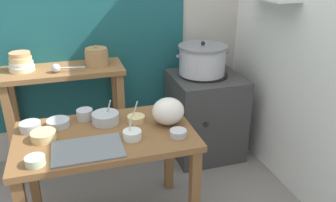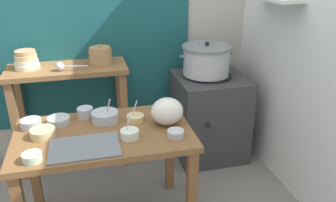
{
  "view_description": "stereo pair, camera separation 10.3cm",
  "coord_description": "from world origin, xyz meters",
  "px_view_note": "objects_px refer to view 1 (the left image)",
  "views": [
    {
      "loc": [
        -0.23,
        -1.93,
        1.76
      ],
      "look_at": [
        0.39,
        0.14,
        0.82
      ],
      "focal_mm": 36.89,
      "sensor_mm": 36.0,
      "label": 1
    },
    {
      "loc": [
        -0.13,
        -1.96,
        1.76
      ],
      "look_at": [
        0.39,
        0.14,
        0.82
      ],
      "focal_mm": 36.89,
      "sensor_mm": 36.0,
      "label": 2
    }
  ],
  "objects_px": {
    "prep_table": "(106,149)",
    "prep_bowl_1": "(44,135)",
    "serving_tray": "(88,149)",
    "plastic_bag": "(168,111)",
    "bowl_stack_enamel": "(21,62)",
    "prep_bowl_3": "(58,123)",
    "prep_bowl_0": "(106,118)",
    "prep_bowl_2": "(136,118)",
    "stove_block": "(205,115)",
    "ladle": "(57,68)",
    "prep_bowl_8": "(35,160)",
    "steamer_pot": "(202,59)",
    "prep_bowl_6": "(30,126)",
    "prep_bowl_7": "(178,133)",
    "clay_pot": "(97,57)",
    "prep_bowl_5": "(85,114)",
    "prep_bowl_4": "(132,134)",
    "back_shelf_table": "(66,94)"
  },
  "relations": [
    {
      "from": "prep_table",
      "to": "prep_bowl_1",
      "type": "xyz_separation_m",
      "value": [
        -0.36,
        0.03,
        0.14
      ]
    },
    {
      "from": "serving_tray",
      "to": "plastic_bag",
      "type": "height_order",
      "value": "plastic_bag"
    },
    {
      "from": "serving_tray",
      "to": "prep_bowl_1",
      "type": "bearing_deg",
      "value": 140.72
    },
    {
      "from": "bowl_stack_enamel",
      "to": "prep_bowl_3",
      "type": "xyz_separation_m",
      "value": [
        0.25,
        -0.69,
        -0.22
      ]
    },
    {
      "from": "prep_bowl_0",
      "to": "prep_bowl_1",
      "type": "bearing_deg",
      "value": -163.16
    },
    {
      "from": "prep_bowl_2",
      "to": "stove_block",
      "type": "bearing_deg",
      "value": 38.71
    },
    {
      "from": "stove_block",
      "to": "ladle",
      "type": "xyz_separation_m",
      "value": [
        -1.24,
        0.04,
        0.55
      ]
    },
    {
      "from": "prep_bowl_0",
      "to": "prep_bowl_8",
      "type": "bearing_deg",
      "value": -137.61
    },
    {
      "from": "serving_tray",
      "to": "prep_bowl_2",
      "type": "height_order",
      "value": "prep_bowl_2"
    },
    {
      "from": "steamer_pot",
      "to": "prep_bowl_6",
      "type": "bearing_deg",
      "value": -157.89
    },
    {
      "from": "ladle",
      "to": "serving_tray",
      "type": "height_order",
      "value": "ladle"
    },
    {
      "from": "prep_bowl_1",
      "to": "prep_bowl_7",
      "type": "bearing_deg",
      "value": -13.96
    },
    {
      "from": "stove_block",
      "to": "steamer_pot",
      "type": "relative_size",
      "value": 1.67
    },
    {
      "from": "ladle",
      "to": "prep_bowl_2",
      "type": "xyz_separation_m",
      "value": [
        0.48,
        -0.65,
        -0.19
      ]
    },
    {
      "from": "prep_bowl_3",
      "to": "serving_tray",
      "type": "bearing_deg",
      "value": -66.32
    },
    {
      "from": "plastic_bag",
      "to": "clay_pot",
      "type": "bearing_deg",
      "value": 113.28
    },
    {
      "from": "bowl_stack_enamel",
      "to": "prep_bowl_2",
      "type": "bearing_deg",
      "value": -46.25
    },
    {
      "from": "steamer_pot",
      "to": "prep_bowl_1",
      "type": "xyz_separation_m",
      "value": [
        -1.3,
        -0.71,
        -0.16
      ]
    },
    {
      "from": "ladle",
      "to": "prep_bowl_0",
      "type": "distance_m",
      "value": 0.69
    },
    {
      "from": "stove_block",
      "to": "prep_bowl_8",
      "type": "xyz_separation_m",
      "value": [
        -1.38,
        -0.95,
        0.36
      ]
    },
    {
      "from": "prep_bowl_0",
      "to": "prep_bowl_5",
      "type": "distance_m",
      "value": 0.16
    },
    {
      "from": "prep_bowl_1",
      "to": "prep_bowl_2",
      "type": "height_order",
      "value": "prep_bowl_2"
    },
    {
      "from": "stove_block",
      "to": "clay_pot",
      "type": "bearing_deg",
      "value": 171.97
    },
    {
      "from": "prep_bowl_0",
      "to": "prep_bowl_7",
      "type": "height_order",
      "value": "prep_bowl_0"
    },
    {
      "from": "prep_bowl_2",
      "to": "prep_bowl_4",
      "type": "distance_m",
      "value": 0.23
    },
    {
      "from": "serving_tray",
      "to": "prep_bowl_0",
      "type": "relative_size",
      "value": 2.27
    },
    {
      "from": "prep_bowl_0",
      "to": "prep_bowl_2",
      "type": "height_order",
      "value": "prep_bowl_0"
    },
    {
      "from": "plastic_bag",
      "to": "prep_bowl_1",
      "type": "bearing_deg",
      "value": 178.82
    },
    {
      "from": "prep_table",
      "to": "plastic_bag",
      "type": "distance_m",
      "value": 0.46
    },
    {
      "from": "prep_bowl_1",
      "to": "prep_bowl_7",
      "type": "height_order",
      "value": "prep_bowl_1"
    },
    {
      "from": "stove_block",
      "to": "prep_bowl_4",
      "type": "height_order",
      "value": "prep_bowl_4"
    },
    {
      "from": "stove_block",
      "to": "prep_bowl_1",
      "type": "relative_size",
      "value": 5.2
    },
    {
      "from": "steamer_pot",
      "to": "prep_bowl_2",
      "type": "bearing_deg",
      "value": -138.85
    },
    {
      "from": "prep_bowl_0",
      "to": "prep_bowl_1",
      "type": "distance_m",
      "value": 0.4
    },
    {
      "from": "prep_bowl_8",
      "to": "prep_bowl_2",
      "type": "bearing_deg",
      "value": 29.24
    },
    {
      "from": "serving_tray",
      "to": "prep_bowl_5",
      "type": "bearing_deg",
      "value": 87.58
    },
    {
      "from": "prep_bowl_7",
      "to": "prep_bowl_8",
      "type": "distance_m",
      "value": 0.82
    },
    {
      "from": "ladle",
      "to": "prep_bowl_6",
      "type": "relative_size",
      "value": 1.94
    },
    {
      "from": "prep_bowl_4",
      "to": "prep_bowl_5",
      "type": "distance_m",
      "value": 0.44
    },
    {
      "from": "prep_bowl_6",
      "to": "prep_bowl_4",
      "type": "bearing_deg",
      "value": -25.9
    },
    {
      "from": "prep_bowl_3",
      "to": "prep_bowl_6",
      "type": "relative_size",
      "value": 1.12
    },
    {
      "from": "back_shelf_table",
      "to": "plastic_bag",
      "type": "height_order",
      "value": "back_shelf_table"
    },
    {
      "from": "prep_bowl_2",
      "to": "prep_bowl_3",
      "type": "distance_m",
      "value": 0.5
    },
    {
      "from": "stove_block",
      "to": "bowl_stack_enamel",
      "type": "bearing_deg",
      "value": 173.7
    },
    {
      "from": "back_shelf_table",
      "to": "prep_bowl_2",
      "type": "distance_m",
      "value": 0.86
    },
    {
      "from": "plastic_bag",
      "to": "ladle",
      "type": "bearing_deg",
      "value": 132.21
    },
    {
      "from": "prep_bowl_1",
      "to": "prep_bowl_8",
      "type": "relative_size",
      "value": 1.41
    },
    {
      "from": "bowl_stack_enamel",
      "to": "prep_bowl_3",
      "type": "distance_m",
      "value": 0.77
    },
    {
      "from": "steamer_pot",
      "to": "clay_pot",
      "type": "relative_size",
      "value": 2.5
    },
    {
      "from": "prep_bowl_1",
      "to": "prep_bowl_6",
      "type": "distance_m",
      "value": 0.17
    }
  ]
}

